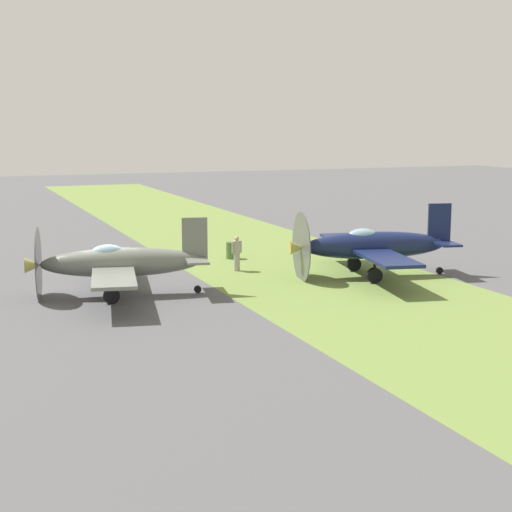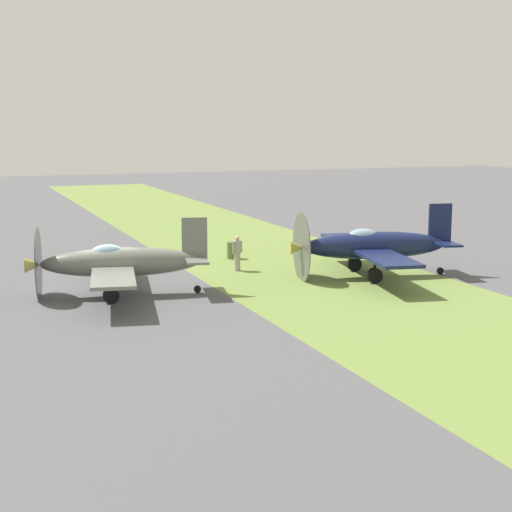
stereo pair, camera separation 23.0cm
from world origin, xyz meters
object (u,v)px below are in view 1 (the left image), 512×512
object	(u,v)px
airplane_wingman	(371,245)
fuel_drum	(232,250)
airplane_lead	(119,263)
ground_crew_chief	(237,253)

from	to	relation	value
airplane_wingman	fuel_drum	world-z (taller)	airplane_wingman
airplane_lead	ground_crew_chief	world-z (taller)	airplane_lead
airplane_lead	ground_crew_chief	bearing A→B (deg)	-50.77
airplane_wingman	fuel_drum	bearing A→B (deg)	41.99
ground_crew_chief	airplane_lead	bearing A→B (deg)	6.77
airplane_lead	airplane_wingman	distance (m)	12.00
ground_crew_chief	fuel_drum	distance (m)	3.63
airplane_lead	airplane_wingman	size ratio (longest dim) A/B	0.95
airplane_lead	ground_crew_chief	distance (m)	7.52
airplane_wingman	fuel_drum	size ratio (longest dim) A/B	11.25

